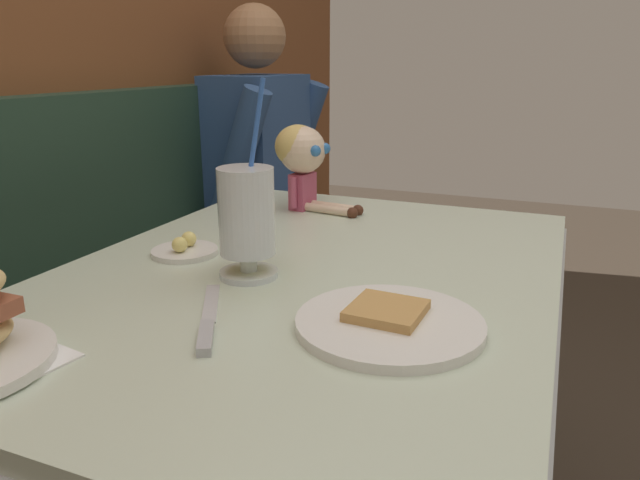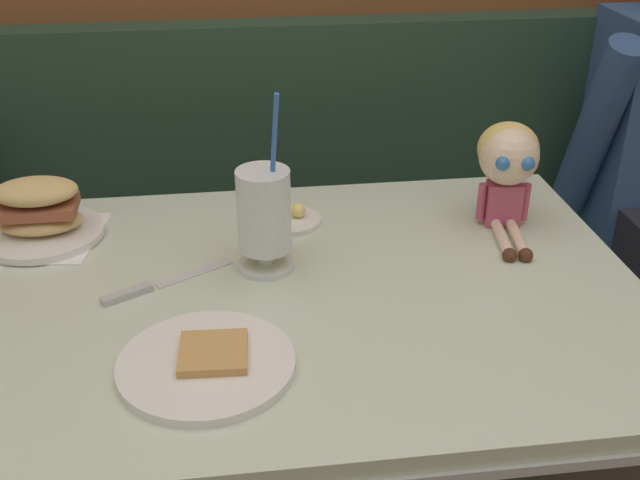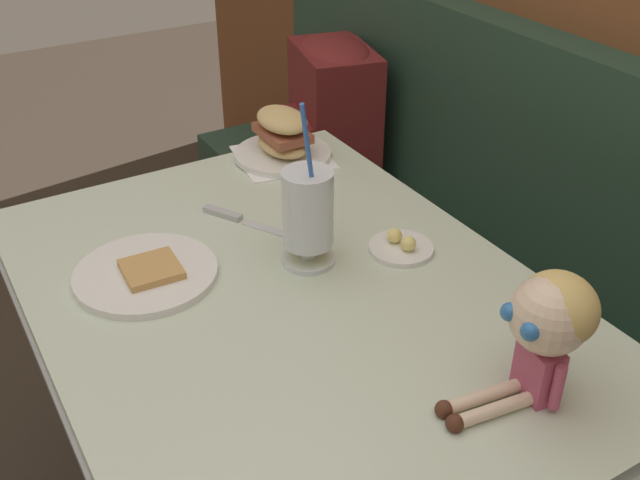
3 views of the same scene
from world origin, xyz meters
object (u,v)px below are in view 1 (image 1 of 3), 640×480
butter_saucer (185,249)px  diner_patron (268,159)px  seated_doll (302,155)px  butter_knife (207,327)px  milkshake_glass (247,216)px  toast_plate (389,322)px

butter_saucer → diner_patron: 1.05m
seated_doll → diner_patron: diner_patron is taller
butter_knife → milkshake_glass: bearing=13.6°
milkshake_glass → diner_patron: 1.17m
diner_patron → milkshake_glass: bearing=-154.3°
toast_plate → milkshake_glass: size_ratio=0.79×
milkshake_glass → diner_patron: diner_patron is taller
milkshake_glass → seated_doll: size_ratio=1.40×
milkshake_glass → butter_knife: size_ratio=1.47×
milkshake_glass → seated_doll: (0.45, 0.11, 0.03)m
seated_doll → diner_patron: (0.60, 0.40, -0.13)m
toast_plate → butter_saucer: size_ratio=2.08×
milkshake_glass → butter_saucer: bearing=71.0°
milkshake_glass → diner_patron: (1.05, 0.51, -0.10)m
toast_plate → seated_doll: bearing=33.9°
toast_plate → butter_knife: size_ratio=1.17×
toast_plate → diner_patron: diner_patron is taller
diner_patron → butter_saucer: bearing=-161.1°
butter_saucer → seated_doll: seated_doll is taller
milkshake_glass → butter_knife: 0.23m
milkshake_glass → butter_saucer: (0.06, 0.16, -0.09)m
seated_doll → diner_patron: bearing=33.8°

